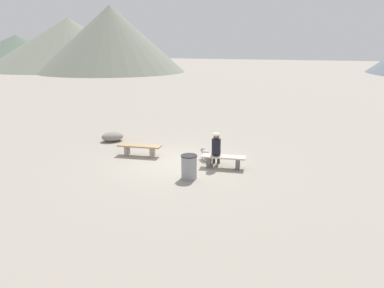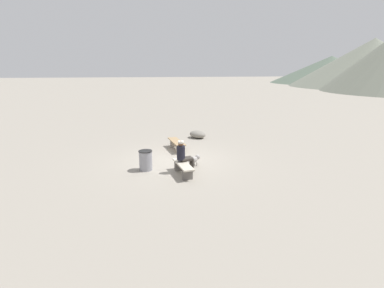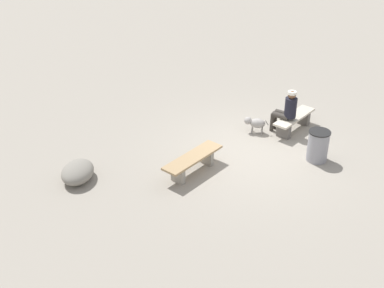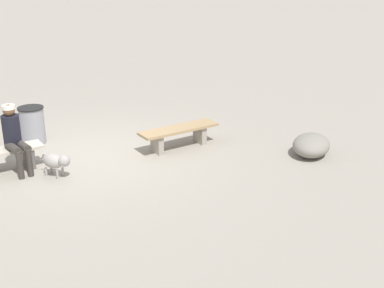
# 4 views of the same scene
# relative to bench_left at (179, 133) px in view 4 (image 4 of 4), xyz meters

# --- Properties ---
(ground) EXTENTS (210.00, 210.00, 0.06)m
(ground) POSITION_rel_bench_left_xyz_m (1.80, -0.22, -0.35)
(ground) COLOR gray
(bench_left) EXTENTS (1.78, 0.76, 0.44)m
(bench_left) POSITION_rel_bench_left_xyz_m (0.00, 0.00, 0.00)
(bench_left) COLOR gray
(bench_left) RESTS_ON ground
(bench_right) EXTENTS (1.61, 0.68, 0.44)m
(bench_right) POSITION_rel_bench_left_xyz_m (3.50, -0.10, -0.02)
(bench_right) COLOR #605B56
(bench_right) RESTS_ON ground
(seated_person) EXTENTS (0.45, 0.68, 1.27)m
(seated_person) POSITION_rel_bench_left_xyz_m (3.21, -0.05, 0.40)
(seated_person) COLOR black
(seated_person) RESTS_ON ground
(dog) EXTENTS (0.51, 0.56, 0.45)m
(dog) POSITION_rel_bench_left_xyz_m (2.59, 0.48, -0.02)
(dog) COLOR gray
(dog) RESTS_ON ground
(trash_bin) EXTENTS (0.54, 0.54, 0.80)m
(trash_bin) POSITION_rel_bench_left_xyz_m (2.76, -1.50, 0.08)
(trash_bin) COLOR gray
(trash_bin) RESTS_ON ground
(boulder) EXTENTS (1.21, 1.22, 0.43)m
(boulder) POSITION_rel_bench_left_xyz_m (-2.28, 1.44, -0.11)
(boulder) COLOR gray
(boulder) RESTS_ON ground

